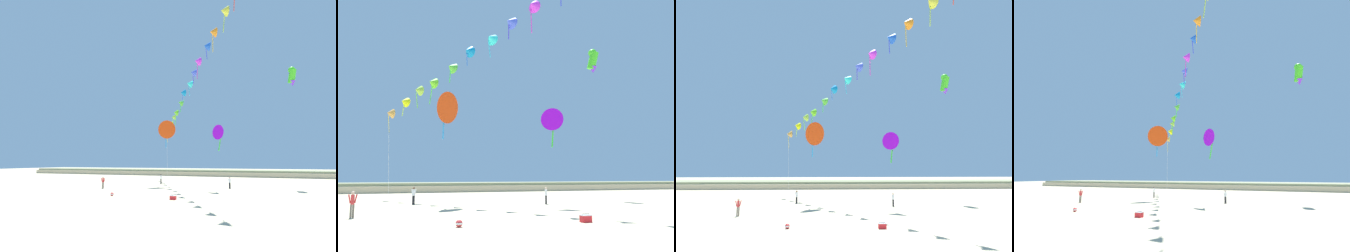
% 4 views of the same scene
% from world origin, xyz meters
% --- Properties ---
extents(ground_plane, '(240.00, 240.00, 0.00)m').
position_xyz_m(ground_plane, '(0.00, 0.00, 0.00)').
color(ground_plane, beige).
extents(dune_ridge, '(120.00, 12.49, 1.48)m').
position_xyz_m(dune_ridge, '(0.00, 48.63, 0.74)').
color(dune_ridge, '#BFAE8B').
rests_on(dune_ridge, ground).
extents(person_near_left, '(0.55, 0.28, 1.61)m').
position_xyz_m(person_near_left, '(-12.35, 9.27, 0.93)').
color(person_near_left, '#726656').
rests_on(person_near_left, ground).
extents(person_near_right, '(0.46, 0.42, 1.56)m').
position_xyz_m(person_near_right, '(-7.94, 18.89, 0.90)').
color(person_near_right, black).
rests_on(person_near_right, ground).
extents(person_mid_center, '(0.43, 0.43, 1.53)m').
position_xyz_m(person_mid_center, '(3.44, 15.32, 0.88)').
color(person_mid_center, black).
rests_on(person_mid_center, ground).
extents(kite_banner_string, '(17.47, 26.07, 20.42)m').
position_xyz_m(kite_banner_string, '(-2.06, 15.18, 14.83)').
color(kite_banner_string, gold).
extents(large_kite_low_lead, '(2.88, 2.68, 4.18)m').
position_xyz_m(large_kite_low_lead, '(-5.91, 15.91, 8.41)').
color(large_kite_low_lead, '#E43D0B').
extents(large_kite_mid_trail, '(1.97, 1.61, 3.32)m').
position_xyz_m(large_kite_mid_trail, '(2.77, 12.44, 7.25)').
color(large_kite_mid_trail, '#A20CE5').
extents(large_kite_high_solo, '(1.64, 1.73, 2.93)m').
position_xyz_m(large_kite_high_solo, '(12.29, 20.45, 16.19)').
color(large_kite_high_solo, '#44D625').
extents(beach_cooler, '(0.58, 0.41, 0.46)m').
position_xyz_m(beach_cooler, '(-0.15, 2.92, 0.21)').
color(beach_cooler, red).
rests_on(beach_cooler, ground).
extents(beach_ball, '(0.36, 0.36, 0.36)m').
position_xyz_m(beach_ball, '(-7.08, 3.31, 0.18)').
color(beach_ball, red).
rests_on(beach_ball, ground).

